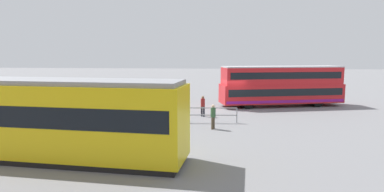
{
  "coord_description": "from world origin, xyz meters",
  "views": [
    {
      "loc": [
        0.8,
        27.65,
        4.72
      ],
      "look_at": [
        2.99,
        4.92,
        1.73
      ],
      "focal_mm": 29.56,
      "sensor_mm": 36.0,
      "label": 1
    }
  ],
  "objects_px": {
    "tram_yellow": "(15,117)",
    "pedestrian_crossing": "(213,115)",
    "info_sign": "(128,95)",
    "double_decker_bus": "(281,86)",
    "pedestrian_near_railing": "(203,105)"
  },
  "relations": [
    {
      "from": "tram_yellow",
      "to": "pedestrian_crossing",
      "type": "distance_m",
      "value": 11.02
    },
    {
      "from": "info_sign",
      "to": "pedestrian_crossing",
      "type": "bearing_deg",
      "value": 158.16
    },
    {
      "from": "double_decker_bus",
      "to": "pedestrian_crossing",
      "type": "relative_size",
      "value": 7.23
    },
    {
      "from": "double_decker_bus",
      "to": "info_sign",
      "type": "relative_size",
      "value": 4.51
    },
    {
      "from": "pedestrian_near_railing",
      "to": "pedestrian_crossing",
      "type": "bearing_deg",
      "value": 102.54
    },
    {
      "from": "pedestrian_crossing",
      "to": "info_sign",
      "type": "xyz_separation_m",
      "value": [
        6.33,
        -2.54,
        0.87
      ]
    },
    {
      "from": "pedestrian_crossing",
      "to": "info_sign",
      "type": "relative_size",
      "value": 0.62
    },
    {
      "from": "pedestrian_near_railing",
      "to": "info_sign",
      "type": "xyz_separation_m",
      "value": [
        5.42,
        1.55,
        0.86
      ]
    },
    {
      "from": "pedestrian_near_railing",
      "to": "info_sign",
      "type": "height_order",
      "value": "info_sign"
    },
    {
      "from": "double_decker_bus",
      "to": "tram_yellow",
      "type": "distance_m",
      "value": 21.94
    },
    {
      "from": "tram_yellow",
      "to": "pedestrian_crossing",
      "type": "relative_size",
      "value": 10.13
    },
    {
      "from": "tram_yellow",
      "to": "pedestrian_near_railing",
      "type": "xyz_separation_m",
      "value": [
        -8.02,
        -10.46,
        -0.98
      ]
    },
    {
      "from": "pedestrian_crossing",
      "to": "info_sign",
      "type": "bearing_deg",
      "value": -21.84
    },
    {
      "from": "pedestrian_crossing",
      "to": "tram_yellow",
      "type": "bearing_deg",
      "value": 35.53
    },
    {
      "from": "info_sign",
      "to": "pedestrian_near_railing",
      "type": "bearing_deg",
      "value": -164.05
    }
  ]
}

